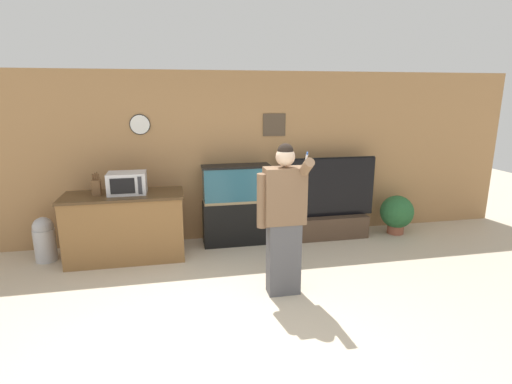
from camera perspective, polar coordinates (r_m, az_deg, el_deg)
ground_plane at (r=4.11m, az=-1.07°, el=-19.60°), size 18.00×18.00×0.00m
wall_back_paneled at (r=6.24m, az=-5.80°, el=4.95°), size 10.00×0.08×2.60m
counter_island at (r=5.84m, az=-18.12°, el=-4.72°), size 1.61×0.68×0.93m
microwave at (r=5.70m, az=-17.93°, el=1.24°), size 0.51×0.37×0.29m
knife_block at (r=5.78m, az=-21.84°, el=0.69°), size 0.11×0.11×0.31m
aquarium_on_stand at (r=6.08m, az=-2.81°, el=-1.87°), size 1.02×0.36×1.23m
tv_on_stand at (r=6.50m, az=10.02°, el=-3.21°), size 1.58×0.40×1.30m
person_standing at (r=4.48m, az=3.95°, el=-3.74°), size 0.55×0.42×1.75m
potted_plant at (r=6.98m, az=19.46°, el=-2.82°), size 0.54×0.54×0.64m
trash_bin at (r=6.26m, az=-27.98°, el=-5.91°), size 0.29×0.29×0.63m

